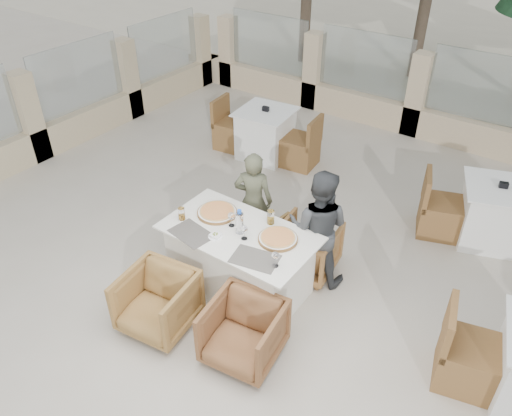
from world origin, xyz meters
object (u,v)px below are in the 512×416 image
Objects in this scene: armchair_far_right at (307,248)px; diner_left at (253,201)px; beer_glass_right at (271,217)px; wine_glass_near at (244,231)px; pizza_right at (278,238)px; pizza_left at (217,212)px; bg_table_a at (265,134)px; dining_table at (240,260)px; wine_glass_corner at (275,258)px; beer_glass_left at (182,214)px; diner_right at (318,228)px; wine_glass_centre at (231,219)px; bg_table_b at (494,214)px; armchair_near_left at (157,302)px; armchair_near_right at (243,333)px; water_bottle at (240,222)px; olive_dish at (215,235)px; armchair_far_left at (257,230)px.

diner_left reaches higher than armchair_far_right.
wine_glass_near is at bearing -100.50° from beer_glass_right.
diner_left reaches higher than pizza_right.
pizza_left is 2.80m from bg_table_a.
wine_glass_corner reaches higher than dining_table.
wine_glass_near reaches higher than beer_glass_left.
armchair_far_right is 0.42m from diner_right.
dining_table is 0.50m from wine_glass_centre.
armchair_far_right is at bearing -150.76° from bg_table_b.
armchair_near_left is at bearing -144.01° from bg_table_b.
wine_glass_corner reaches higher than bg_table_b.
armchair_near_right is at bearing -68.50° from beer_glass_right.
wine_glass_corner is 3.58m from bg_table_a.
wine_glass_corner is 1.09m from armchair_far_right.
beer_glass_right is 0.23× the size of armchair_near_left.
armchair_near_left is (0.05, -1.03, -0.48)m from pizza_left.
wine_glass_centre is 1.18× the size of beer_glass_right.
olive_dish is at bearing -128.33° from water_bottle.
water_bottle is at bearing 120.61° from armchair_near_right.
olive_dish is 0.08× the size of diner_right.
wine_glass_centre is 0.11× the size of bg_table_b.
diner_left is at bearing -162.43° from bg_table_b.
pizza_left is 0.43m from water_bottle.
diner_left is (-0.20, 0.67, -0.23)m from wine_glass_centre.
beer_glass_right is (0.07, 0.37, -0.01)m from wine_glass_near.
bg_table_a is at bearing 119.38° from dining_table.
pizza_right reaches higher than armchair_far_right.
pizza_right is 2.85× the size of beer_glass_left.
armchair_near_left is at bearing -125.54° from pizza_right.
olive_dish reaches higher than bg_table_b.
pizza_right reaches higher than armchair_near_left.
water_bottle is 1.52× the size of wine_glass_corner.
wine_glass_near reaches higher than armchair_far_right.
pizza_left is 0.26× the size of bg_table_b.
wine_glass_corner is at bearing -20.01° from wine_glass_centre.
diner_left is at bearing 114.93° from dining_table.
pizza_right is 2.19× the size of wine_glass_near.
wine_glass_near is 1.30× the size of beer_glass_left.
diner_left reaches higher than bg_table_a.
pizza_left is 0.60m from beer_glass_right.
bg_table_a is (-2.08, 3.38, 0.07)m from armchair_near_right.
water_bottle reaches higher than armchair_near_left.
dining_table reaches higher than armchair_far_left.
pizza_right is 2.57× the size of beer_glass_right.
bg_table_a is (-1.11, 2.53, -0.41)m from pizza_left.
beer_glass_right is at bearing 19.09° from pizza_left.
armchair_far_left is at bearing 140.68° from beer_glass_right.
wine_glass_corner is 1.30× the size of beer_glass_left.
olive_dish is at bearing -122.17° from beer_glass_right.
armchair_far_left is 0.38m from diner_left.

